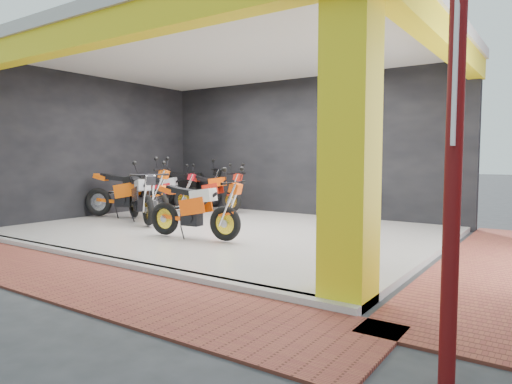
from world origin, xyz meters
TOP-DOWN VIEW (x-y plane):
  - ground at (0.00, 0.00)m, footprint 80.00×80.00m
  - showroom_floor at (0.00, 2.00)m, footprint 8.00×6.00m
  - showroom_ceiling at (0.00, 2.00)m, footprint 8.40×6.40m
  - back_wall at (0.00, 5.10)m, footprint 8.20×0.20m
  - left_wall at (-4.10, 2.00)m, footprint 0.20×6.20m
  - corner_column at (3.75, -0.75)m, footprint 0.50×0.50m
  - header_beam_front at (0.00, -1.00)m, footprint 8.40×0.30m
  - header_beam_right at (4.00, 2.00)m, footprint 0.30×6.40m
  - floor_kerb at (0.00, -1.02)m, footprint 8.00×0.20m
  - paver_front at (0.00, -1.80)m, footprint 9.00×1.40m
  - paver_right at (4.80, 2.00)m, footprint 1.40×7.00m
  - signpost at (4.99, -2.03)m, footprint 0.11×0.38m
  - moto_hero at (0.87, 0.85)m, footprint 2.06×0.95m
  - moto_row_a at (-1.51, 1.31)m, footprint 2.25×1.72m
  - moto_row_b at (-2.28, 2.23)m, footprint 2.41×1.60m
  - moto_row_c at (-1.50, 4.11)m, footprint 2.03×0.79m
  - moto_row_d at (-2.80, 4.83)m, footprint 2.31×1.57m
  - moto_row_e at (-2.80, 3.77)m, footprint 2.09×1.50m

SIDE VIEW (x-z plane):
  - ground at x=0.00m, z-range 0.00..0.00m
  - paver_front at x=0.00m, z-range 0.00..0.03m
  - paver_right at x=4.80m, z-range 0.00..0.03m
  - showroom_floor at x=0.00m, z-range 0.00..0.10m
  - floor_kerb at x=0.00m, z-range 0.00..0.10m
  - moto_row_e at x=-2.80m, z-range 0.10..1.30m
  - moto_hero at x=0.87m, z-range 0.10..1.32m
  - moto_row_c at x=-1.50m, z-range 0.10..1.33m
  - moto_row_a at x=-1.51m, z-range 0.10..1.40m
  - moto_row_d at x=-2.80m, z-range 0.10..1.43m
  - moto_row_b at x=-2.28m, z-range 0.10..1.48m
  - signpost at x=4.99m, z-range 0.13..2.81m
  - back_wall at x=0.00m, z-range 0.00..3.50m
  - left_wall at x=-4.10m, z-range 0.00..3.50m
  - corner_column at x=3.75m, z-range 0.00..3.50m
  - header_beam_front at x=0.00m, z-range 3.10..3.50m
  - header_beam_right at x=4.00m, z-range 3.10..3.50m
  - showroom_ceiling at x=0.00m, z-range 3.50..3.70m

